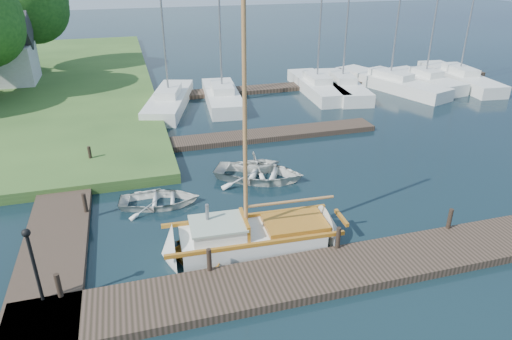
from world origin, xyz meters
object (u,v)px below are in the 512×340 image
object	(u,v)px
marina_boat_0	(169,100)
marina_boat_7	(459,77)
mooring_post_3	(450,219)
mooring_post_2	(338,238)
mooring_post_5	(90,154)
marina_boat_3	(317,85)
lamp_post	(32,255)
tender_c	(259,171)
mooring_post_1	(209,260)
marina_boat_1	(222,96)
marina_boat_4	(342,85)
tree_7	(25,0)
tender_a	(159,198)
marina_boat_5	(390,81)
tender_b	(256,162)
dinghy	(223,239)
sailboat	(256,238)
mooring_post_0	(59,285)
mooring_post_4	(85,203)
marina_boat_6	(425,80)

from	to	relation	value
marina_boat_0	marina_boat_7	distance (m)	23.27
mooring_post_3	marina_boat_0	distance (m)	20.43
mooring_post_2	mooring_post_5	size ratio (longest dim) A/B	1.00
mooring_post_2	marina_boat_7	xyz separation A→B (m)	(19.55, 18.69, -0.14)
mooring_post_2	marina_boat_3	size ratio (longest dim) A/B	0.07
mooring_post_2	marina_boat_7	distance (m)	27.05
lamp_post	tender_c	xyz separation A→B (m)	(8.56, 6.40, -1.44)
mooring_post_1	marina_boat_1	world-z (taller)	marina_boat_1
marina_boat_4	marina_boat_7	bearing A→B (deg)	-82.39
tender_c	marina_boat_3	xyz separation A→B (m)	(8.39, 13.01, 0.15)
marina_boat_1	tree_7	world-z (taller)	tree_7
mooring_post_2	marina_boat_1	xyz separation A→B (m)	(-0.04, 18.62, -0.14)
mooring_post_3	mooring_post_5	size ratio (longest dim) A/B	1.00
lamp_post	marina_boat_7	bearing A→B (deg)	32.76
lamp_post	marina_boat_7	size ratio (longest dim) A/B	0.23
tender_c	marina_boat_4	size ratio (longest dim) A/B	0.35
mooring_post_1	mooring_post_2	distance (m)	4.50
tender_a	marina_boat_5	xyz separation A→B (m)	(18.96, 13.60, 0.23)
marina_boat_1	marina_boat_5	size ratio (longest dim) A/B	0.78
mooring_post_3	tender_b	world-z (taller)	tender_b
dinghy	marina_boat_4	size ratio (longest dim) A/B	0.31
mooring_post_1	sailboat	bearing A→B (deg)	33.23
marina_boat_1	marina_boat_5	distance (m)	13.38
mooring_post_0	marina_boat_0	world-z (taller)	marina_boat_0
mooring_post_2	marina_boat_1	size ratio (longest dim) A/B	0.09
sailboat	mooring_post_1	bearing A→B (deg)	-144.08
sailboat	marina_boat_4	bearing A→B (deg)	58.80
marina_boat_0	tree_7	size ratio (longest dim) A/B	1.12
mooring_post_4	sailboat	xyz separation A→B (m)	(5.93, -3.74, -0.36)
mooring_post_3	mooring_post_4	distance (m)	13.93
sailboat	marina_boat_7	world-z (taller)	marina_boat_7
marina_boat_1	tree_7	size ratio (longest dim) A/B	0.99
mooring_post_4	dinghy	world-z (taller)	mooring_post_4
mooring_post_3	marina_boat_5	distance (m)	20.82
marina_boat_6	marina_boat_7	size ratio (longest dim) A/B	1.04
tender_c	dinghy	bearing A→B (deg)	178.97
marina_boat_0	marina_boat_3	world-z (taller)	marina_boat_3
mooring_post_2	marina_boat_4	size ratio (longest dim) A/B	0.07
tender_c	marina_boat_1	bearing A→B (deg)	24.33
lamp_post	marina_boat_5	bearing A→B (deg)	39.54
marina_boat_5	mooring_post_4	bearing A→B (deg)	103.38
lamp_post	dinghy	size ratio (longest dim) A/B	0.67
mooring_post_1	tender_c	world-z (taller)	mooring_post_1
marina_boat_0	marina_boat_4	bearing A→B (deg)	-72.59
sailboat	marina_boat_4	xyz separation A→B (m)	(11.89, 17.70, 0.23)
dinghy	tender_c	size ratio (longest dim) A/B	0.88
marina_boat_5	marina_boat_6	distance (m)	3.00
tree_7	marina_boat_3	bearing A→B (deg)	-29.05
mooring_post_2	tender_b	distance (m)	7.20
tender_a	marina_boat_0	xyz separation A→B (m)	(1.91, 13.45, 0.23)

